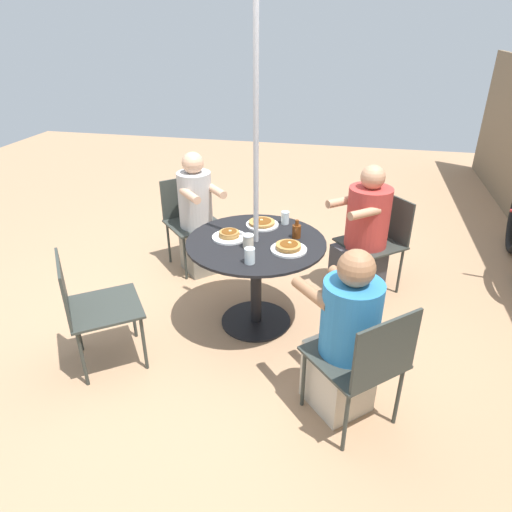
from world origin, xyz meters
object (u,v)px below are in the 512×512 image
at_px(pancake_plate_a, 262,223).
at_px(pancake_plate_b, 229,235).
at_px(patio_chair_north, 90,304).
at_px(pancake_plate_c, 289,248).
at_px(diner_west, 197,218).
at_px(drinking_glass_a, 285,218).
at_px(coffee_cup, 248,241).
at_px(drinking_glass_b, 250,256).
at_px(syrup_bottle, 297,231).
at_px(diner_east, 345,340).
at_px(patio_chair_west, 190,216).
at_px(patio_chair_south, 378,237).
at_px(patio_table, 256,262).
at_px(diner_south, 363,238).
at_px(patio_chair_east, 365,359).

distance_m(pancake_plate_a, pancake_plate_b, 0.34).
distance_m(patio_chair_north, pancake_plate_c, 1.41).
height_order(diner_west, drinking_glass_a, diner_west).
xyz_separation_m(coffee_cup, drinking_glass_a, (-0.48, 0.19, 0.00)).
bearing_deg(drinking_glass_b, patio_chair_north, -69.62).
bearing_deg(syrup_bottle, pancake_plate_a, -119.41).
bearing_deg(diner_east, coffee_cup, 95.75).
relative_size(pancake_plate_b, drinking_glass_b, 2.39).
xyz_separation_m(patio_chair_west, coffee_cup, (0.99, 0.81, 0.28)).
bearing_deg(pancake_plate_a, patio_chair_south, 117.77).
xyz_separation_m(patio_table, pancake_plate_a, (-0.29, -0.01, 0.19)).
xyz_separation_m(syrup_bottle, coffee_cup, (0.23, -0.32, -0.01)).
relative_size(diner_south, syrup_bottle, 8.12).
relative_size(patio_chair_west, drinking_glass_b, 7.79).
height_order(diner_west, pancake_plate_b, diner_west).
bearing_deg(pancake_plate_a, patio_table, 2.38).
xyz_separation_m(pancake_plate_b, drinking_glass_a, (-0.36, 0.37, 0.03)).
distance_m(patio_table, coffee_cup, 0.25).
bearing_deg(patio_chair_west, drinking_glass_b, 81.75).
relative_size(diner_south, drinking_glass_b, 10.66).
xyz_separation_m(pancake_plate_b, pancake_plate_c, (0.11, 0.47, 0.00)).
xyz_separation_m(patio_table, diner_south, (-0.67, 0.80, -0.03)).
relative_size(diner_west, pancake_plate_b, 4.45).
xyz_separation_m(patio_chair_north, diner_south, (-1.39, 1.78, 0.03)).
distance_m(diner_west, pancake_plate_a, 0.87).
bearing_deg(pancake_plate_c, patio_chair_south, 142.95).
bearing_deg(diner_east, patio_chair_east, -90.00).
height_order(patio_chair_west, pancake_plate_c, patio_chair_west).
bearing_deg(diner_west, pancake_plate_c, 95.07).
bearing_deg(pancake_plate_a, drinking_glass_b, 3.92).
height_order(patio_chair_south, pancake_plate_a, patio_chair_south).
distance_m(patio_chair_north, drinking_glass_a, 1.60).
distance_m(diner_south, drinking_glass_a, 0.75).
distance_m(diner_south, drinking_glass_b, 1.30).
distance_m(patio_chair_north, pancake_plate_b, 1.09).
distance_m(diner_west, syrup_bottle, 1.21).
distance_m(patio_chair_west, pancake_plate_b, 1.11).
bearing_deg(pancake_plate_b, patio_table, 88.04).
bearing_deg(diner_east, patio_chair_north, 135.94).
bearing_deg(patio_chair_north, drinking_glass_b, 74.13).
relative_size(drinking_glass_a, drinking_glass_b, 0.94).
bearing_deg(patio_chair_south, pancake_plate_b, 84.21).
xyz_separation_m(diner_south, pancake_plate_a, (0.38, -0.81, 0.22)).
height_order(diner_east, drinking_glass_a, diner_east).
distance_m(patio_table, drinking_glass_a, 0.46).
distance_m(patio_chair_east, pancake_plate_b, 1.39).
relative_size(patio_chair_north, diner_west, 0.73).
distance_m(patio_table, pancake_plate_c, 0.34).
height_order(coffee_cup, drinking_glass_b, drinking_glass_b).
relative_size(diner_east, pancake_plate_c, 4.29).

